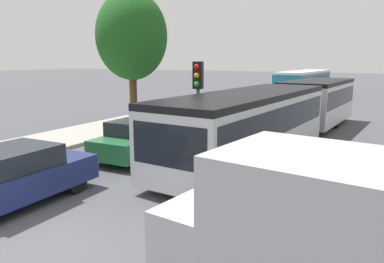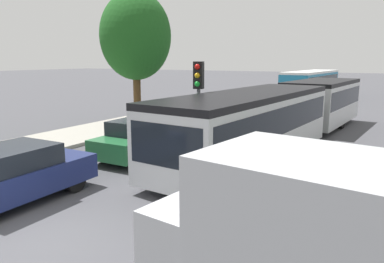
{
  "view_description": "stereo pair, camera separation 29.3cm",
  "coord_description": "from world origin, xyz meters",
  "px_view_note": "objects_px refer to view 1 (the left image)",
  "views": [
    {
      "loc": [
        5.8,
        -4.49,
        3.48
      ],
      "look_at": [
        0.2,
        5.82,
        1.2
      ],
      "focal_mm": 35.0,
      "sensor_mm": 36.0,
      "label": 1
    },
    {
      "loc": [
        6.06,
        -4.35,
        3.48
      ],
      "look_at": [
        0.2,
        5.82,
        1.2
      ],
      "focal_mm": 35.0,
      "sensor_mm": 36.0,
      "label": 2
    }
  ],
  "objects_px": {
    "city_bus_rear": "(304,82)",
    "queued_car_graphite": "(252,104)",
    "queued_car_green": "(141,138)",
    "queued_car_silver": "(212,117)",
    "traffic_light": "(198,89)",
    "tree_left_mid": "(132,36)",
    "queued_car_navy": "(12,176)",
    "white_van": "(362,246)",
    "articulated_bus": "(284,111)"
  },
  "relations": [
    {
      "from": "queued_car_green",
      "to": "traffic_light",
      "type": "height_order",
      "value": "traffic_light"
    },
    {
      "from": "city_bus_rear",
      "to": "queued_car_graphite",
      "type": "distance_m",
      "value": 14.46
    },
    {
      "from": "queued_car_green",
      "to": "queued_car_silver",
      "type": "bearing_deg",
      "value": -2.15
    },
    {
      "from": "city_bus_rear",
      "to": "traffic_light",
      "type": "bearing_deg",
      "value": -172.88
    },
    {
      "from": "city_bus_rear",
      "to": "queued_car_graphite",
      "type": "height_order",
      "value": "city_bus_rear"
    },
    {
      "from": "traffic_light",
      "to": "queued_car_silver",
      "type": "bearing_deg",
      "value": -170.54
    },
    {
      "from": "queued_car_silver",
      "to": "traffic_light",
      "type": "xyz_separation_m",
      "value": [
        1.9,
        -5.14,
        1.79
      ]
    },
    {
      "from": "queued_car_navy",
      "to": "queued_car_green",
      "type": "distance_m",
      "value": 5.14
    },
    {
      "from": "white_van",
      "to": "city_bus_rear",
      "type": "bearing_deg",
      "value": -69.36
    },
    {
      "from": "queued_car_graphite",
      "to": "tree_left_mid",
      "type": "relative_size",
      "value": 0.64
    },
    {
      "from": "queued_car_green",
      "to": "queued_car_graphite",
      "type": "bearing_deg",
      "value": -1.38
    },
    {
      "from": "articulated_bus",
      "to": "traffic_light",
      "type": "bearing_deg",
      "value": -19.78
    },
    {
      "from": "queued_car_graphite",
      "to": "tree_left_mid",
      "type": "height_order",
      "value": "tree_left_mid"
    },
    {
      "from": "queued_car_navy",
      "to": "queued_car_green",
      "type": "xyz_separation_m",
      "value": [
        0.04,
        5.14,
        -0.01
      ]
    },
    {
      "from": "queued_car_green",
      "to": "queued_car_silver",
      "type": "height_order",
      "value": "queued_car_silver"
    },
    {
      "from": "queued_car_silver",
      "to": "tree_left_mid",
      "type": "relative_size",
      "value": 0.59
    },
    {
      "from": "white_van",
      "to": "traffic_light",
      "type": "height_order",
      "value": "traffic_light"
    },
    {
      "from": "tree_left_mid",
      "to": "queued_car_graphite",
      "type": "bearing_deg",
      "value": 59.5
    },
    {
      "from": "city_bus_rear",
      "to": "queued_car_graphite",
      "type": "relative_size",
      "value": 2.57
    },
    {
      "from": "city_bus_rear",
      "to": "queued_car_graphite",
      "type": "bearing_deg",
      "value": -177.21
    },
    {
      "from": "queued_car_graphite",
      "to": "traffic_light",
      "type": "bearing_deg",
      "value": -170.88
    },
    {
      "from": "queued_car_navy",
      "to": "queued_car_graphite",
      "type": "xyz_separation_m",
      "value": [
        0.16,
        16.58,
        0.05
      ]
    },
    {
      "from": "queued_car_green",
      "to": "queued_car_silver",
      "type": "xyz_separation_m",
      "value": [
        0.13,
        5.61,
        0.0
      ]
    },
    {
      "from": "articulated_bus",
      "to": "white_van",
      "type": "height_order",
      "value": "articulated_bus"
    },
    {
      "from": "queued_car_silver",
      "to": "traffic_light",
      "type": "height_order",
      "value": "traffic_light"
    },
    {
      "from": "white_van",
      "to": "tree_left_mid",
      "type": "bearing_deg",
      "value": -35.32
    },
    {
      "from": "queued_car_graphite",
      "to": "city_bus_rear",
      "type": "bearing_deg",
      "value": -0.85
    },
    {
      "from": "city_bus_rear",
      "to": "queued_car_navy",
      "type": "distance_m",
      "value": 31.04
    },
    {
      "from": "articulated_bus",
      "to": "queued_car_graphite",
      "type": "xyz_separation_m",
      "value": [
        -3.77,
        6.84,
        -0.62
      ]
    },
    {
      "from": "queued_car_graphite",
      "to": "traffic_light",
      "type": "distance_m",
      "value": 11.27
    },
    {
      "from": "queued_car_graphite",
      "to": "queued_car_silver",
      "type": "bearing_deg",
      "value": 179.36
    },
    {
      "from": "queued_car_silver",
      "to": "white_van",
      "type": "xyz_separation_m",
      "value": [
        7.53,
        -11.56,
        0.54
      ]
    },
    {
      "from": "queued_car_green",
      "to": "queued_car_graphite",
      "type": "relative_size",
      "value": 0.92
    },
    {
      "from": "queued_car_silver",
      "to": "tree_left_mid",
      "type": "bearing_deg",
      "value": 102.33
    },
    {
      "from": "queued_car_navy",
      "to": "traffic_light",
      "type": "distance_m",
      "value": 6.25
    },
    {
      "from": "traffic_light",
      "to": "tree_left_mid",
      "type": "relative_size",
      "value": 0.5
    },
    {
      "from": "city_bus_rear",
      "to": "traffic_light",
      "type": "xyz_separation_m",
      "value": [
        1.91,
        -25.42,
        1.12
      ]
    },
    {
      "from": "city_bus_rear",
      "to": "traffic_light",
      "type": "height_order",
      "value": "traffic_light"
    },
    {
      "from": "articulated_bus",
      "to": "queued_car_graphite",
      "type": "distance_m",
      "value": 7.84
    },
    {
      "from": "city_bus_rear",
      "to": "white_van",
      "type": "distance_m",
      "value": 32.72
    },
    {
      "from": "articulated_bus",
      "to": "city_bus_rear",
      "type": "distance_m",
      "value": 21.62
    },
    {
      "from": "queued_car_silver",
      "to": "queued_car_graphite",
      "type": "bearing_deg",
      "value": -0.64
    },
    {
      "from": "queued_car_navy",
      "to": "queued_car_green",
      "type": "relative_size",
      "value": 1.02
    },
    {
      "from": "articulated_bus",
      "to": "traffic_light",
      "type": "relative_size",
      "value": 4.79
    },
    {
      "from": "queued_car_navy",
      "to": "tree_left_mid",
      "type": "distance_m",
      "value": 11.23
    },
    {
      "from": "queued_car_silver",
      "to": "traffic_light",
      "type": "distance_m",
      "value": 5.76
    },
    {
      "from": "queued_car_navy",
      "to": "white_van",
      "type": "relative_size",
      "value": 0.78
    },
    {
      "from": "queued_car_navy",
      "to": "traffic_light",
      "type": "relative_size",
      "value": 1.2
    },
    {
      "from": "articulated_bus",
      "to": "queued_car_silver",
      "type": "distance_m",
      "value": 3.95
    },
    {
      "from": "articulated_bus",
      "to": "queued_car_silver",
      "type": "relative_size",
      "value": 4.05
    }
  ]
}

